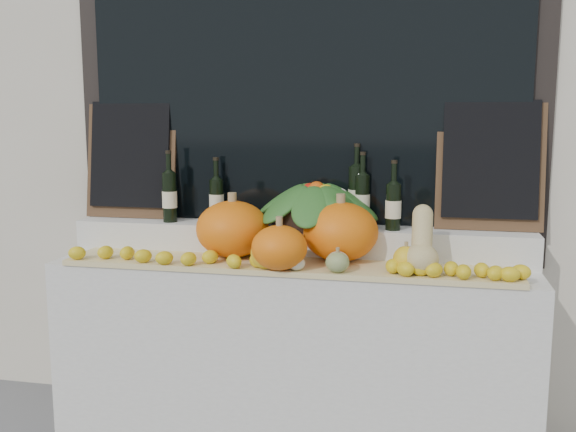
{
  "coord_description": "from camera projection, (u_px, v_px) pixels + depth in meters",
  "views": [
    {
      "loc": [
        0.62,
        -1.43,
        1.59
      ],
      "look_at": [
        0.0,
        1.45,
        1.12
      ],
      "focal_mm": 40.0,
      "sensor_mm": 36.0,
      "label": 1
    }
  ],
  "objects": [
    {
      "name": "wine_bottle_tall",
      "position": [
        356.0,
        195.0,
        3.2
      ],
      "size": [
        0.08,
        0.08,
        0.41
      ],
      "color": "black",
      "rests_on": "rear_tier"
    },
    {
      "name": "rear_tier",
      "position": [
        297.0,
        241.0,
        3.23
      ],
      "size": [
        2.3,
        0.25,
        0.16
      ],
      "primitive_type": "cube",
      "color": "silver",
      "rests_on": "display_sill"
    },
    {
      "name": "wine_bottle_near_right",
      "position": [
        362.0,
        200.0,
        3.16
      ],
      "size": [
        0.08,
        0.08,
        0.37
      ],
      "color": "black",
      "rests_on": "rear_tier"
    },
    {
      "name": "decorative_gourds",
      "position": [
        314.0,
        258.0,
        2.83
      ],
      "size": [
        0.74,
        0.18,
        0.16
      ],
      "color": "#37601C",
      "rests_on": "straw_bedding"
    },
    {
      "name": "pumpkin_left",
      "position": [
        233.0,
        229.0,
        3.09
      ],
      "size": [
        0.37,
        0.37,
        0.27
      ],
      "primitive_type": "ellipsoid",
      "rotation": [
        0.0,
        0.0,
        -0.04
      ],
      "color": "orange",
      "rests_on": "straw_bedding"
    },
    {
      "name": "wine_bottle_near_left",
      "position": [
        217.0,
        199.0,
        3.31
      ],
      "size": [
        0.08,
        0.08,
        0.33
      ],
      "color": "black",
      "rests_on": "rear_tier"
    },
    {
      "name": "chalkboard_left",
      "position": [
        131.0,
        157.0,
        3.42
      ],
      "size": [
        0.5,
        0.12,
        0.62
      ],
      "rotation": [
        -0.15,
        0.0,
        0.0
      ],
      "color": "#4C331E",
      "rests_on": "rear_tier"
    },
    {
      "name": "chalkboard_right",
      "position": [
        490.0,
        163.0,
        3.04
      ],
      "size": [
        0.5,
        0.12,
        0.62
      ],
      "rotation": [
        -0.15,
        0.0,
        0.0
      ],
      "color": "#4C331E",
      "rests_on": "rear_tier"
    },
    {
      "name": "lemon_heap",
      "position": [
        281.0,
        262.0,
        2.86
      ],
      "size": [
        2.2,
        0.16,
        0.06
      ],
      "primitive_type": null,
      "color": "yellow",
      "rests_on": "straw_bedding"
    },
    {
      "name": "produce_bowl",
      "position": [
        317.0,
        204.0,
        3.16
      ],
      "size": [
        0.66,
        0.66,
        0.23
      ],
      "color": "black",
      "rests_on": "rear_tier"
    },
    {
      "name": "wine_bottle_far_right",
      "position": [
        393.0,
        206.0,
        3.06
      ],
      "size": [
        0.08,
        0.08,
        0.34
      ],
      "color": "black",
      "rests_on": "rear_tier"
    },
    {
      "name": "pumpkin_right",
      "position": [
        340.0,
        232.0,
        3.01
      ],
      "size": [
        0.42,
        0.42,
        0.28
      ],
      "primitive_type": "ellipsoid",
      "rotation": [
        0.0,
        0.0,
        -0.2
      ],
      "color": "orange",
      "rests_on": "straw_bedding"
    },
    {
      "name": "straw_bedding",
      "position": [
        286.0,
        266.0,
        2.97
      ],
      "size": [
        2.1,
        0.32,
        0.02
      ],
      "primitive_type": "cube",
      "color": "tan",
      "rests_on": "display_sill"
    },
    {
      "name": "display_sill",
      "position": [
        291.0,
        349.0,
        3.16
      ],
      "size": [
        2.3,
        0.55,
        0.88
      ],
      "primitive_type": "cube",
      "color": "silver",
      "rests_on": "ground"
    },
    {
      "name": "butternut_squash",
      "position": [
        422.0,
        245.0,
        2.78
      ],
      "size": [
        0.15,
        0.21,
        0.29
      ],
      "color": "tan",
      "rests_on": "straw_bedding"
    },
    {
      "name": "pumpkin_center",
      "position": [
        279.0,
        248.0,
        2.84
      ],
      "size": [
        0.28,
        0.28,
        0.2
      ],
      "primitive_type": "ellipsoid",
      "rotation": [
        0.0,
        0.0,
        0.13
      ],
      "color": "orange",
      "rests_on": "straw_bedding"
    },
    {
      "name": "wine_bottle_far_left",
      "position": [
        170.0,
        196.0,
        3.29
      ],
      "size": [
        0.08,
        0.08,
        0.37
      ],
      "color": "black",
      "rests_on": "rear_tier"
    }
  ]
}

